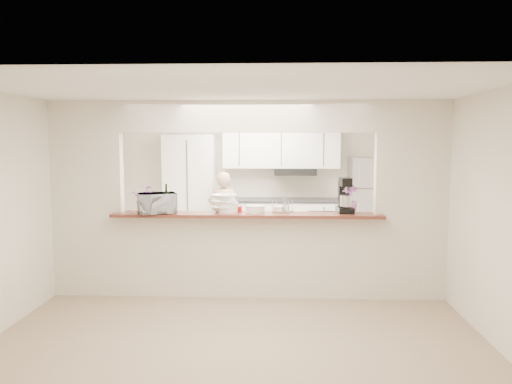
# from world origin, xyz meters

# --- Properties ---
(floor) EXTENTS (6.00, 6.00, 0.00)m
(floor) POSITION_xyz_m (0.00, 0.00, 0.00)
(floor) COLOR tan
(floor) RESTS_ON ground
(tile_overlay) EXTENTS (5.00, 2.90, 0.01)m
(tile_overlay) POSITION_xyz_m (0.00, 1.55, 0.01)
(tile_overlay) COLOR beige
(tile_overlay) RESTS_ON floor
(partition) EXTENTS (5.00, 0.15, 2.50)m
(partition) POSITION_xyz_m (0.00, 0.00, 1.48)
(partition) COLOR beige
(partition) RESTS_ON floor
(bar_counter) EXTENTS (3.40, 0.38, 1.09)m
(bar_counter) POSITION_xyz_m (0.00, -0.00, 0.58)
(bar_counter) COLOR beige
(bar_counter) RESTS_ON floor
(kitchen_cabinets) EXTENTS (3.15, 0.62, 2.25)m
(kitchen_cabinets) POSITION_xyz_m (-0.19, 2.72, 0.97)
(kitchen_cabinets) COLOR white
(kitchen_cabinets) RESTS_ON floor
(refrigerator) EXTENTS (0.75, 0.70, 1.70)m
(refrigerator) POSITION_xyz_m (2.05, 2.65, 0.85)
(refrigerator) COLOR #ABACB0
(refrigerator) RESTS_ON floor
(flower_left) EXTENTS (0.36, 0.32, 0.35)m
(flower_left) POSITION_xyz_m (-1.30, -0.02, 1.27)
(flower_left) COLOR #DC74C6
(flower_left) RESTS_ON bar_counter
(wine_bottle_a) EXTENTS (0.06, 0.06, 0.32)m
(wine_bottle_a) POSITION_xyz_m (-1.05, 0.05, 1.22)
(wine_bottle_a) COLOR black
(wine_bottle_a) RESTS_ON bar_counter
(wine_bottle_b) EXTENTS (0.08, 0.08, 0.38)m
(wine_bottle_b) POSITION_xyz_m (-1.00, -0.15, 1.24)
(wine_bottle_b) COLOR black
(wine_bottle_b) RESTS_ON bar_counter
(toaster_oven) EXTENTS (0.55, 0.46, 0.26)m
(toaster_oven) POSITION_xyz_m (-1.13, -0.10, 1.22)
(toaster_oven) COLOR #B6B6BB
(toaster_oven) RESTS_ON bar_counter
(serving_bowls) EXTENTS (0.38, 0.38, 0.22)m
(serving_bowls) POSITION_xyz_m (-0.30, 0.05, 1.20)
(serving_bowls) COLOR white
(serving_bowls) RESTS_ON bar_counter
(plate_stack_a) EXTENTS (0.27, 0.27, 0.12)m
(plate_stack_a) POSITION_xyz_m (-0.25, 0.03, 1.15)
(plate_stack_a) COLOR white
(plate_stack_a) RESTS_ON bar_counter
(plate_stack_b) EXTENTS (0.25, 0.25, 0.09)m
(plate_stack_b) POSITION_xyz_m (0.10, 0.03, 1.13)
(plate_stack_b) COLOR white
(plate_stack_b) RESTS_ON bar_counter
(red_bowl) EXTENTS (0.15, 0.15, 0.07)m
(red_bowl) POSITION_xyz_m (-0.15, 0.08, 1.13)
(red_bowl) COLOR maroon
(red_bowl) RESTS_ON bar_counter
(tan_bowl) EXTENTS (0.14, 0.14, 0.07)m
(tan_bowl) POSITION_xyz_m (0.40, 0.08, 1.12)
(tan_bowl) COLOR beige
(tan_bowl) RESTS_ON bar_counter
(utensil_caddy) EXTENTS (0.28, 0.22, 0.23)m
(utensil_caddy) POSITION_xyz_m (0.45, 0.05, 1.18)
(utensil_caddy) COLOR silver
(utensil_caddy) RESTS_ON bar_counter
(stand_mixer) EXTENTS (0.21, 0.32, 0.45)m
(stand_mixer) POSITION_xyz_m (1.24, 0.07, 1.29)
(stand_mixer) COLOR black
(stand_mixer) RESTS_ON bar_counter
(flower_right) EXTENTS (0.25, 0.25, 0.35)m
(flower_right) POSITION_xyz_m (1.30, 0.05, 1.27)
(flower_right) COLOR #B56BC6
(flower_right) RESTS_ON bar_counter
(person) EXTENTS (0.54, 0.36, 1.46)m
(person) POSITION_xyz_m (-0.55, 2.22, 0.73)
(person) COLOR tan
(person) RESTS_ON floor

